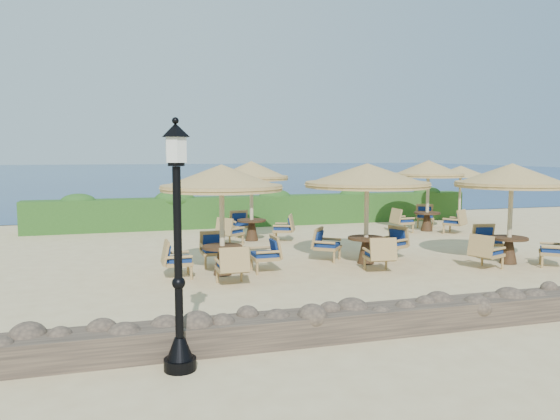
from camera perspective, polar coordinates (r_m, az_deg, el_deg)
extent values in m
plane|color=#DAC28A|center=(15.34, 5.01, -5.02)|extent=(120.00, 120.00, 0.00)
plane|color=#0C2251|center=(84.24, -12.66, 3.86)|extent=(160.00, 160.00, 0.00)
cube|color=#1F4817|center=(22.04, -1.82, -0.06)|extent=(18.00, 0.90, 1.20)
cube|color=brown|center=(9.94, 18.37, -10.12)|extent=(15.00, 0.65, 0.44)
cylinder|color=black|center=(7.79, -10.39, -15.55)|extent=(0.44, 0.44, 0.16)
cone|color=black|center=(7.71, -10.42, -14.03)|extent=(0.36, 0.36, 0.30)
cylinder|color=black|center=(7.38, -10.61, -4.86)|extent=(0.11, 0.11, 2.40)
cylinder|color=silver|center=(7.25, -10.82, 6.32)|extent=(0.30, 0.30, 0.36)
cone|color=black|center=(7.25, -10.86, 8.21)|extent=(0.40, 0.40, 0.18)
cylinder|color=beige|center=(23.44, 18.27, 1.23)|extent=(0.10, 0.10, 2.20)
cone|color=#9E7B41|center=(23.38, 18.36, 3.87)|extent=(2.30, 2.30, 0.45)
cylinder|color=beige|center=(13.08, -6.07, -1.62)|extent=(0.12, 0.12, 2.40)
cone|color=#9E7B41|center=(12.98, -6.13, 3.55)|extent=(2.94, 2.94, 0.55)
cylinder|color=#9E7B41|center=(12.99, -6.12, 2.32)|extent=(2.88, 2.88, 0.14)
cylinder|color=#402917|center=(13.16, -6.05, -3.86)|extent=(0.96, 0.96, 0.06)
cone|color=#402917|center=(13.23, -6.03, -5.36)|extent=(0.44, 0.44, 0.64)
cylinder|color=beige|center=(14.53, 9.02, -0.90)|extent=(0.12, 0.12, 2.40)
cone|color=#9E7B41|center=(14.44, 9.09, 3.75)|extent=(3.31, 3.31, 0.55)
cylinder|color=#9E7B41|center=(14.45, 9.08, 2.65)|extent=(3.24, 3.24, 0.14)
cylinder|color=#402917|center=(14.60, 8.98, -2.93)|extent=(0.96, 0.96, 0.06)
cone|color=#402917|center=(14.66, 8.96, -4.28)|extent=(0.44, 0.44, 0.64)
cylinder|color=beige|center=(15.57, 22.90, -0.84)|extent=(0.12, 0.12, 2.40)
cone|color=#9E7B41|center=(15.49, 23.08, 3.50)|extent=(2.92, 2.92, 0.55)
cylinder|color=#9E7B41|center=(15.50, 23.04, 2.46)|extent=(2.87, 2.87, 0.14)
cylinder|color=#402917|center=(15.64, 22.83, -2.73)|extent=(0.96, 0.96, 0.06)
cone|color=#402917|center=(15.69, 22.77, -4.00)|extent=(0.44, 0.44, 0.64)
cylinder|color=beige|center=(18.15, -2.99, 0.53)|extent=(0.12, 0.12, 2.40)
cone|color=#9E7B41|center=(18.08, -3.01, 4.26)|extent=(2.47, 2.47, 0.55)
cylinder|color=#9E7B41|center=(18.09, -3.01, 3.37)|extent=(2.42, 2.42, 0.14)
cylinder|color=#402917|center=(18.21, -2.98, -1.10)|extent=(0.96, 0.96, 0.06)
cone|color=#402917|center=(18.25, -2.98, -2.19)|extent=(0.44, 0.44, 0.64)
cylinder|color=beige|center=(21.12, 15.16, 1.10)|extent=(0.12, 0.12, 2.40)
cone|color=#9E7B41|center=(21.06, 15.25, 4.30)|extent=(2.62, 2.62, 0.55)
cylinder|color=#9E7B41|center=(21.06, 15.23, 3.54)|extent=(2.57, 2.57, 0.14)
cylinder|color=#402917|center=(21.17, 15.13, -0.30)|extent=(0.96, 0.96, 0.06)
cone|color=#402917|center=(21.21, 15.10, -1.24)|extent=(0.44, 0.44, 0.64)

